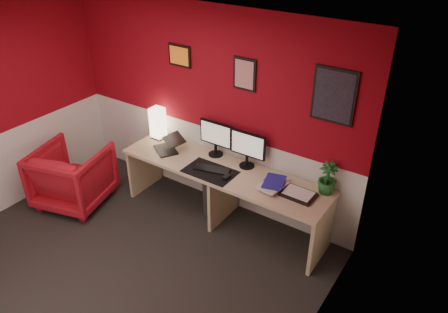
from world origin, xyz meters
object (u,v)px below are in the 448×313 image
at_px(monitor_right, 247,145).
at_px(potted_plant, 328,178).
at_px(armchair, 73,176).
at_px(laptop, 165,143).
at_px(pc_tower, 222,195).
at_px(monitor_left, 215,134).
at_px(zen_tray, 298,194).
at_px(desk, 223,195).
at_px(shoji_lamp, 158,124).

height_order(monitor_right, potted_plant, monitor_right).
relative_size(potted_plant, armchair, 0.42).
bearing_deg(monitor_right, laptop, -166.86).
bearing_deg(pc_tower, potted_plant, 17.63).
xyz_separation_m(monitor_left, armchair, (-1.55, -0.98, -0.63)).
xyz_separation_m(zen_tray, pc_tower, (-1.07, 0.14, -0.52)).
distance_m(potted_plant, armchair, 3.18).
relative_size(desk, pc_tower, 5.78).
relative_size(laptop, potted_plant, 0.91).
bearing_deg(monitor_right, shoji_lamp, -178.86).
distance_m(desk, laptop, 0.97).
relative_size(zen_tray, armchair, 0.41).
bearing_deg(pc_tower, shoji_lamp, -167.84).
relative_size(potted_plant, pc_tower, 0.80).
xyz_separation_m(desk, shoji_lamp, (-1.14, 0.19, 0.56)).
bearing_deg(monitor_right, pc_tower, -168.70).
distance_m(shoji_lamp, potted_plant, 2.31).
bearing_deg(laptop, armchair, -111.62).
relative_size(shoji_lamp, zen_tray, 1.14).
relative_size(desk, potted_plant, 7.20).
distance_m(desk, monitor_right, 0.72).
distance_m(zen_tray, potted_plant, 0.35).
height_order(laptop, armchair, laptop).
xyz_separation_m(desk, potted_plant, (1.17, 0.23, 0.55)).
bearing_deg(zen_tray, desk, -179.35).
distance_m(monitor_left, zen_tray, 1.27).
height_order(desk, monitor_left, monitor_left).
height_order(desk, laptop, laptop).
xyz_separation_m(monitor_left, pc_tower, (0.14, -0.08, -0.80)).
bearing_deg(pc_tower, desk, -37.36).
relative_size(desk, monitor_left, 4.48).
xyz_separation_m(laptop, potted_plant, (2.01, 0.26, 0.07)).
xyz_separation_m(shoji_lamp, potted_plant, (2.31, 0.04, -0.02)).
bearing_deg(zen_tray, armchair, -164.70).
height_order(laptop, pc_tower, laptop).
height_order(monitor_left, armchair, monitor_left).
bearing_deg(pc_tower, zen_tray, 6.71).
bearing_deg(monitor_left, zen_tray, -10.39).
bearing_deg(potted_plant, desk, -168.91).
bearing_deg(desk, monitor_left, 138.37).
xyz_separation_m(laptop, monitor_right, (1.04, 0.24, 0.18)).
xyz_separation_m(laptop, monitor_left, (0.58, 0.26, 0.18)).
bearing_deg(monitor_left, desk, -41.63).
xyz_separation_m(desk, laptop, (-0.84, -0.03, 0.47)).
bearing_deg(laptop, shoji_lamp, 176.17).
bearing_deg(desk, potted_plant, 11.09).
height_order(shoji_lamp, potted_plant, shoji_lamp).
height_order(laptop, potted_plant, potted_plant).
bearing_deg(pc_tower, armchair, -137.86).
bearing_deg(monitor_right, zen_tray, -15.03).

